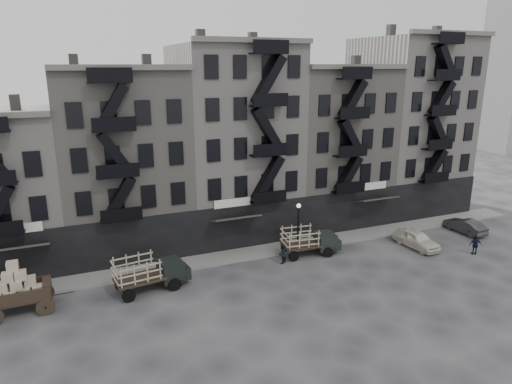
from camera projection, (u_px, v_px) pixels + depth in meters
name	position (u px, v px, depth m)	size (l,w,h in m)	color
ground	(279.00, 270.00, 35.43)	(140.00, 140.00, 0.00)	#38383A
sidewalk	(260.00, 251.00, 38.74)	(55.00, 2.50, 0.15)	slate
building_midwest	(123.00, 161.00, 38.39)	(10.00, 11.35, 16.20)	gray
building_center	(234.00, 142.00, 41.83)	(10.00, 11.35, 18.20)	#ACA59E
building_mideast	(328.00, 145.00, 45.81)	(10.00, 11.35, 16.20)	gray
building_east	(408.00, 125.00, 49.12)	(10.00, 11.35, 19.20)	#ACA59E
lamp_post	(298.00, 221.00, 38.09)	(0.36, 0.36, 4.28)	black
wagon	(16.00, 285.00, 28.80)	(4.11, 2.29, 3.43)	black
stake_truck_west	(150.00, 270.00, 31.93)	(5.40, 2.72, 2.61)	black
stake_truck_east	(309.00, 239.00, 37.87)	(5.05, 2.50, 2.44)	black
car_east	(416.00, 239.00, 39.60)	(1.78, 4.43, 1.51)	silver
car_far	(465.00, 226.00, 43.03)	(1.44, 4.14, 1.36)	#28282B
pedestrian_mid	(282.00, 254.00, 36.37)	(0.79, 0.62, 1.63)	black
policeman	(475.00, 245.00, 38.06)	(0.99, 0.41, 1.68)	black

